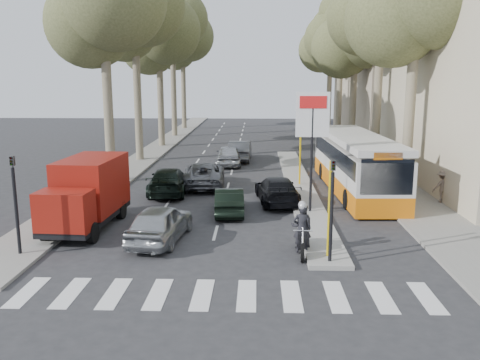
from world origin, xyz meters
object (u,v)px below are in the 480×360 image
object	(u,v)px
city_bus	(356,162)
motorcycle	(302,229)
dark_hatchback	(229,201)
red_truck	(88,192)
silver_hatchback	(160,223)

from	to	relation	value
city_bus	motorcycle	size ratio (longest dim) A/B	5.33
dark_hatchback	red_truck	xyz separation A→B (m)	(-5.79, -2.41, 0.92)
red_truck	motorcycle	size ratio (longest dim) A/B	2.44
motorcycle	dark_hatchback	bearing A→B (deg)	122.64
silver_hatchback	motorcycle	xyz separation A→B (m)	(5.36, -1.07, 0.15)
silver_hatchback	city_bus	size ratio (longest dim) A/B	0.35
dark_hatchback	silver_hatchback	bearing A→B (deg)	55.69
silver_hatchback	dark_hatchback	size ratio (longest dim) A/B	1.15
city_bus	motorcycle	world-z (taller)	city_bus
city_bus	motorcycle	xyz separation A→B (m)	(-3.79, -10.07, -0.79)
silver_hatchback	red_truck	bearing A→B (deg)	-19.45
dark_hatchback	city_bus	xyz separation A→B (m)	(6.70, 4.88, 1.05)
red_truck	silver_hatchback	bearing A→B (deg)	-23.76
dark_hatchback	city_bus	distance (m)	8.36
silver_hatchback	motorcycle	distance (m)	5.46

